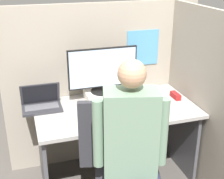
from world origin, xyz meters
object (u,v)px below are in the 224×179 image
(laptop, at_px, (42,104))
(stapler, at_px, (175,96))
(carrot_toy, at_px, (161,108))
(coffee_mug, at_px, (140,89))
(monitor, at_px, (103,70))
(office_chair, at_px, (121,171))
(paper_box, at_px, (103,95))
(person, at_px, (135,150))

(laptop, bearing_deg, stapler, -6.76)
(laptop, xyz_separation_m, carrot_toy, (0.95, -0.34, -0.02))
(carrot_toy, relative_size, coffee_mug, 1.45)
(stapler, height_order, coffee_mug, coffee_mug)
(stapler, bearing_deg, monitor, 164.85)
(office_chair, bearing_deg, coffee_mug, 60.48)
(paper_box, bearing_deg, carrot_toy, -43.29)
(office_chair, relative_size, coffee_mug, 10.79)
(paper_box, xyz_separation_m, stapler, (0.64, -0.17, -0.01))
(office_chair, height_order, person, person)
(paper_box, distance_m, coffee_mug, 0.37)
(monitor, relative_size, office_chair, 0.62)
(paper_box, bearing_deg, person, -93.36)
(paper_box, distance_m, stapler, 0.66)
(office_chair, bearing_deg, laptop, 121.14)
(monitor, bearing_deg, stapler, -15.15)
(paper_box, height_order, office_chair, office_chair)
(coffee_mug, bearing_deg, stapler, -35.73)
(paper_box, relative_size, carrot_toy, 2.38)
(laptop, height_order, office_chair, office_chair)
(office_chair, bearing_deg, carrot_toy, 39.98)
(monitor, distance_m, laptop, 0.60)
(paper_box, distance_m, carrot_toy, 0.54)
(office_chair, distance_m, coffee_mug, 0.97)
(stapler, xyz_separation_m, person, (-0.69, -0.76, 0.04))
(paper_box, xyz_separation_m, office_chair, (-0.09, -0.78, -0.24))
(carrot_toy, height_order, person, person)
(laptop, xyz_separation_m, office_chair, (0.46, -0.76, -0.25))
(stapler, xyz_separation_m, office_chair, (-0.73, -0.61, -0.23))
(carrot_toy, height_order, office_chair, office_chair)
(monitor, relative_size, stapler, 4.73)
(laptop, bearing_deg, monitor, 3.31)
(carrot_toy, bearing_deg, monitor, 136.50)
(office_chair, xyz_separation_m, person, (0.04, -0.15, 0.27))
(stapler, bearing_deg, laptop, 173.24)
(carrot_toy, relative_size, office_chair, 0.13)
(monitor, xyz_separation_m, coffee_mug, (0.37, 0.02, -0.23))
(laptop, bearing_deg, carrot_toy, -19.99)
(paper_box, relative_size, coffee_mug, 3.46)
(paper_box, bearing_deg, coffee_mug, 4.08)
(laptop, distance_m, stapler, 1.20)
(stapler, bearing_deg, carrot_toy, -139.80)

